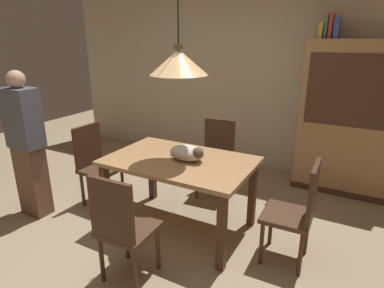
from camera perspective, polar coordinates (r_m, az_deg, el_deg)
name	(u,v)px	position (r m, az deg, el deg)	size (l,w,h in m)	color
ground	(151,261)	(3.03, -7.29, -19.82)	(10.00, 10.00, 0.00)	#998466
back_wall	(255,68)	(4.79, 11.15, 13.08)	(6.40, 0.10, 2.90)	beige
dining_table	(180,169)	(3.14, -2.13, -4.43)	(1.40, 0.90, 0.75)	#A87A4C
chair_right_side	(298,209)	(2.86, 18.18, -10.95)	(0.41, 0.41, 0.93)	#472D1E
chair_left_side	(96,162)	(3.86, -16.71, -3.01)	(0.41, 0.41, 0.93)	#472D1E
chair_far_back	(216,155)	(3.92, 4.34, -1.87)	(0.43, 0.43, 0.93)	#472D1E
chair_near_front	(122,225)	(2.58, -12.32, -13.88)	(0.41, 0.41, 0.93)	#472D1E
cat_sleeping	(188,153)	(3.05, -0.76, -1.59)	(0.39, 0.25, 0.16)	beige
pendant_lamp	(179,62)	(2.90, -2.38, 14.33)	(0.52, 0.52, 1.30)	#E5B775
hutch_bookcase	(348,122)	(4.33, 25.91, 3.49)	(1.12, 0.45, 1.85)	#A87A4C
book_yellow_short	(322,31)	(4.26, 21.98, 18.14)	(0.04, 0.20, 0.18)	gold
book_green_slim	(327,27)	(4.25, 22.76, 18.59)	(0.03, 0.20, 0.26)	#427A4C
book_red_tall	(331,26)	(4.25, 23.47, 18.64)	(0.04, 0.22, 0.28)	#B73833
book_blue_wide	(337,28)	(4.24, 24.32, 18.27)	(0.06, 0.24, 0.24)	#384C93
person_standing	(27,146)	(3.78, -27.17, -0.33)	(0.36, 0.22, 1.57)	brown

